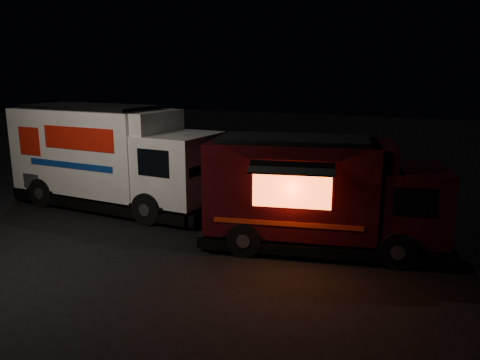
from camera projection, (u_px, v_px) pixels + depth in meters
name	position (u px, v px, depth m)	size (l,w,h in m)	color
ground	(158.00, 235.00, 12.97)	(80.00, 80.00, 0.00)	black
white_truck	(116.00, 157.00, 15.37)	(7.40, 2.52, 3.35)	white
red_truck	(324.00, 194.00, 11.72)	(6.09, 2.24, 2.83)	#380A12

